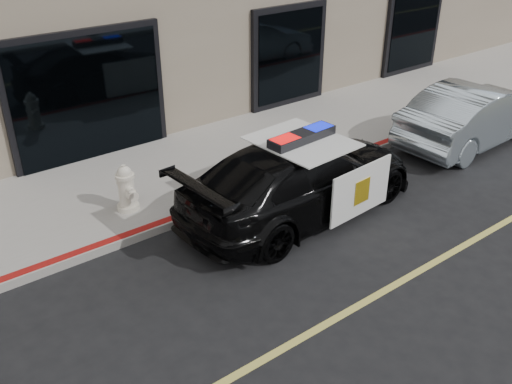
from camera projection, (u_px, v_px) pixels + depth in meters
ground at (360, 305)px, 8.29m from camera, size 120.00×120.00×0.00m
sidewalk_n at (176, 173)px, 11.92m from camera, size 60.00×3.50×0.15m
police_car at (301, 177)px, 10.31m from camera, size 2.67×5.17×1.60m
silver_sedan at (475, 114)px, 13.17m from camera, size 1.82×4.42×1.42m
fire_hydrant at (127, 189)px, 10.25m from camera, size 0.40×0.56×0.89m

